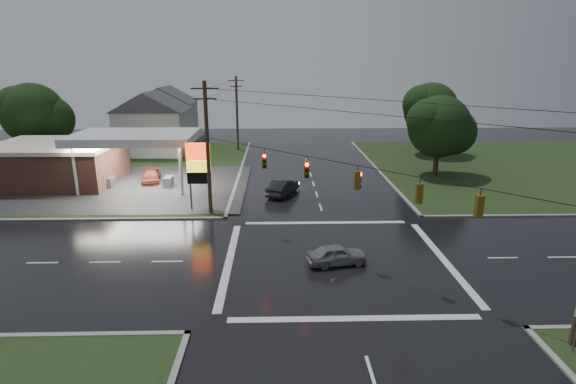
{
  "coord_description": "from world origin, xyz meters",
  "views": [
    {
      "loc": [
        -3.86,
        -26.8,
        12.43
      ],
      "look_at": [
        -3.03,
        5.58,
        3.0
      ],
      "focal_mm": 28.0,
      "sensor_mm": 36.0,
      "label": 1
    }
  ],
  "objects_px": {
    "utility_pole_nw": "(208,147)",
    "tree_nw_behind": "(35,114)",
    "tree_ne_near": "(441,127)",
    "car_north": "(283,187)",
    "gas_station": "(68,160)",
    "utility_pole_n": "(237,112)",
    "house_near": "(153,122)",
    "house_far": "(166,112)",
    "pylon_sign": "(199,165)",
    "car_crossing": "(337,255)",
    "car_pump": "(151,176)",
    "tree_ne_far": "(432,110)"
  },
  "relations": [
    {
      "from": "car_crossing",
      "to": "car_north",
      "type": "bearing_deg",
      "value": 0.52
    },
    {
      "from": "car_crossing",
      "to": "pylon_sign",
      "type": "bearing_deg",
      "value": 31.94
    },
    {
      "from": "gas_station",
      "to": "pylon_sign",
      "type": "xyz_separation_m",
      "value": [
        15.18,
        -9.2,
        1.46
      ]
    },
    {
      "from": "house_far",
      "to": "car_crossing",
      "type": "relative_size",
      "value": 2.9
    },
    {
      "from": "utility_pole_n",
      "to": "tree_ne_far",
      "type": "bearing_deg",
      "value": -8.55
    },
    {
      "from": "gas_station",
      "to": "car_north",
      "type": "distance_m",
      "value": 22.94
    },
    {
      "from": "tree_ne_far",
      "to": "car_north",
      "type": "bearing_deg",
      "value": -137.09
    },
    {
      "from": "tree_nw_behind",
      "to": "tree_ne_far",
      "type": "bearing_deg",
      "value": 4.49
    },
    {
      "from": "house_far",
      "to": "car_north",
      "type": "relative_size",
      "value": 2.35
    },
    {
      "from": "utility_pole_nw",
      "to": "house_far",
      "type": "xyz_separation_m",
      "value": [
        -12.45,
        38.5,
        -1.32
      ]
    },
    {
      "from": "tree_ne_far",
      "to": "car_pump",
      "type": "distance_m",
      "value": 37.58
    },
    {
      "from": "house_far",
      "to": "car_crossing",
      "type": "height_order",
      "value": "house_far"
    },
    {
      "from": "gas_station",
      "to": "utility_pole_n",
      "type": "height_order",
      "value": "utility_pole_n"
    },
    {
      "from": "house_near",
      "to": "car_north",
      "type": "height_order",
      "value": "house_near"
    },
    {
      "from": "utility_pole_nw",
      "to": "tree_ne_near",
      "type": "xyz_separation_m",
      "value": [
        23.64,
        12.49,
        -0.16
      ]
    },
    {
      "from": "gas_station",
      "to": "pylon_sign",
      "type": "bearing_deg",
      "value": -31.22
    },
    {
      "from": "tree_ne_far",
      "to": "car_pump",
      "type": "bearing_deg",
      "value": -158.02
    },
    {
      "from": "pylon_sign",
      "to": "tree_ne_near",
      "type": "height_order",
      "value": "tree_ne_near"
    },
    {
      "from": "utility_pole_nw",
      "to": "tree_nw_behind",
      "type": "bearing_deg",
      "value": 139.9
    },
    {
      "from": "house_far",
      "to": "car_pump",
      "type": "bearing_deg",
      "value": -80.57
    },
    {
      "from": "tree_nw_behind",
      "to": "utility_pole_nw",
      "type": "bearing_deg",
      "value": -40.1
    },
    {
      "from": "gas_station",
      "to": "house_far",
      "type": "distance_m",
      "value": 28.61
    },
    {
      "from": "utility_pole_nw",
      "to": "utility_pole_n",
      "type": "bearing_deg",
      "value": 90.0
    },
    {
      "from": "house_near",
      "to": "house_far",
      "type": "relative_size",
      "value": 1.0
    },
    {
      "from": "utility_pole_n",
      "to": "car_north",
      "type": "xyz_separation_m",
      "value": [
        6.2,
        -23.02,
        -4.69
      ]
    },
    {
      "from": "tree_ne_near",
      "to": "tree_ne_far",
      "type": "relative_size",
      "value": 0.92
    },
    {
      "from": "house_near",
      "to": "car_north",
      "type": "relative_size",
      "value": 2.35
    },
    {
      "from": "gas_station",
      "to": "pylon_sign",
      "type": "distance_m",
      "value": 17.81
    },
    {
      "from": "utility_pole_n",
      "to": "car_pump",
      "type": "height_order",
      "value": "utility_pole_n"
    },
    {
      "from": "tree_ne_near",
      "to": "car_north",
      "type": "relative_size",
      "value": 1.91
    },
    {
      "from": "gas_station",
      "to": "car_pump",
      "type": "height_order",
      "value": "gas_station"
    },
    {
      "from": "pylon_sign",
      "to": "utility_pole_nw",
      "type": "xyz_separation_m",
      "value": [
        1.0,
        -1.0,
        1.71
      ]
    },
    {
      "from": "house_near",
      "to": "car_north",
      "type": "bearing_deg",
      "value": -49.98
    },
    {
      "from": "utility_pole_n",
      "to": "tree_ne_near",
      "type": "xyz_separation_m",
      "value": [
        23.64,
        -16.01,
        0.09
      ]
    },
    {
      "from": "utility_pole_n",
      "to": "tree_ne_far",
      "type": "relative_size",
      "value": 1.07
    },
    {
      "from": "pylon_sign",
      "to": "car_crossing",
      "type": "bearing_deg",
      "value": -46.92
    },
    {
      "from": "utility_pole_n",
      "to": "car_north",
      "type": "bearing_deg",
      "value": -74.93
    },
    {
      "from": "car_north",
      "to": "car_pump",
      "type": "relative_size",
      "value": 1.05
    },
    {
      "from": "house_near",
      "to": "car_pump",
      "type": "height_order",
      "value": "house_near"
    },
    {
      "from": "utility_pole_nw",
      "to": "tree_ne_far",
      "type": "height_order",
      "value": "utility_pole_nw"
    },
    {
      "from": "pylon_sign",
      "to": "tree_nw_behind",
      "type": "bearing_deg",
      "value": 140.13
    },
    {
      "from": "utility_pole_n",
      "to": "tree_ne_far",
      "type": "height_order",
      "value": "utility_pole_n"
    },
    {
      "from": "house_near",
      "to": "tree_ne_far",
      "type": "distance_m",
      "value": 38.19
    },
    {
      "from": "car_north",
      "to": "tree_nw_behind",
      "type": "bearing_deg",
      "value": -2.51
    },
    {
      "from": "pylon_sign",
      "to": "car_crossing",
      "type": "xyz_separation_m",
      "value": [
        10.42,
        -11.14,
        -3.36
      ]
    },
    {
      "from": "utility_pole_nw",
      "to": "house_far",
      "type": "height_order",
      "value": "utility_pole_nw"
    },
    {
      "from": "car_north",
      "to": "car_crossing",
      "type": "height_order",
      "value": "car_north"
    },
    {
      "from": "car_north",
      "to": "utility_pole_n",
      "type": "bearing_deg",
      "value": -51.26
    },
    {
      "from": "tree_ne_far",
      "to": "car_crossing",
      "type": "xyz_separation_m",
      "value": [
        -17.23,
        -34.64,
        -5.53
      ]
    },
    {
      "from": "gas_station",
      "to": "car_crossing",
      "type": "xyz_separation_m",
      "value": [
        25.6,
        -20.34,
        -1.9
      ]
    }
  ]
}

